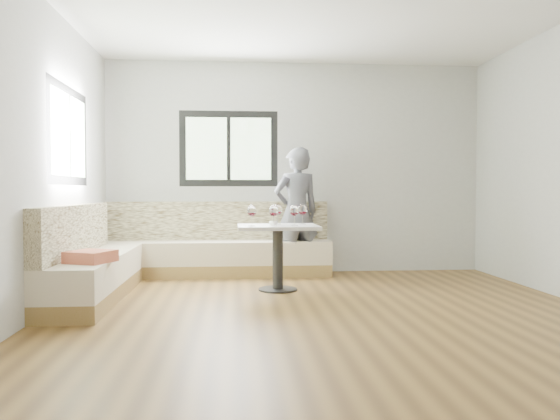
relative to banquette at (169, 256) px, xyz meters
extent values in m
cube|color=brown|center=(1.59, -1.63, -0.33)|extent=(5.00, 5.00, 0.01)
cube|color=#B7B7B2|center=(1.59, 0.87, 1.07)|extent=(5.00, 0.01, 2.80)
cube|color=#B7B7B2|center=(1.59, -4.13, 1.07)|extent=(5.00, 0.01, 2.80)
cube|color=#B7B7B2|center=(-0.91, -1.63, 1.07)|extent=(0.01, 5.00, 2.80)
cube|color=black|center=(0.69, 0.86, 1.32)|extent=(1.30, 0.02, 1.00)
cube|color=black|center=(-0.90, -0.73, 1.32)|extent=(0.02, 1.30, 1.00)
cube|color=olive|center=(0.54, 0.60, -0.25)|extent=(2.90, 0.55, 0.16)
cube|color=beige|center=(0.54, 0.60, -0.03)|extent=(2.90, 0.55, 0.29)
cube|color=beige|center=(0.54, 0.80, 0.37)|extent=(2.90, 0.14, 0.50)
cube|color=olive|center=(-0.64, -0.80, -0.25)|extent=(0.55, 2.25, 0.16)
cube|color=beige|center=(-0.64, -0.80, -0.03)|extent=(0.55, 2.25, 0.29)
cube|color=beige|center=(-0.84, -0.80, 0.37)|extent=(0.14, 2.25, 0.50)
cube|color=#DB764F|center=(-0.52, -1.43, 0.17)|extent=(0.46, 0.46, 0.10)
cylinder|color=black|center=(1.24, -0.48, -0.32)|extent=(0.43, 0.43, 0.02)
cylinder|color=black|center=(1.24, -0.48, 0.01)|extent=(0.12, 0.12, 0.68)
cube|color=silver|center=(1.24, -0.48, 0.37)|extent=(0.88, 0.69, 0.04)
imported|color=#51525A|center=(1.55, 0.53, 0.49)|extent=(0.69, 0.54, 1.65)
cylinder|color=white|center=(1.19, -0.36, 0.40)|extent=(0.09, 0.09, 0.04)
sphere|color=black|center=(1.21, -0.35, 0.41)|extent=(0.02, 0.02, 0.02)
sphere|color=black|center=(1.18, -0.35, 0.41)|extent=(0.02, 0.02, 0.02)
sphere|color=black|center=(1.19, -0.37, 0.41)|extent=(0.02, 0.02, 0.02)
cylinder|color=white|center=(0.95, -0.65, 0.39)|extent=(0.07, 0.07, 0.01)
cylinder|color=white|center=(0.95, -0.65, 0.44)|extent=(0.01, 0.01, 0.10)
ellipsoid|color=white|center=(0.95, -0.65, 0.55)|extent=(0.10, 0.10, 0.12)
cylinder|color=#40020A|center=(0.95, -0.65, 0.52)|extent=(0.07, 0.07, 0.03)
cylinder|color=white|center=(1.18, -0.65, 0.39)|extent=(0.07, 0.07, 0.01)
cylinder|color=white|center=(1.18, -0.65, 0.44)|extent=(0.01, 0.01, 0.10)
ellipsoid|color=white|center=(1.18, -0.65, 0.55)|extent=(0.10, 0.10, 0.12)
cylinder|color=#40020A|center=(1.18, -0.65, 0.52)|extent=(0.07, 0.07, 0.03)
cylinder|color=white|center=(1.40, -0.62, 0.39)|extent=(0.07, 0.07, 0.01)
cylinder|color=white|center=(1.40, -0.62, 0.44)|extent=(0.01, 0.01, 0.10)
ellipsoid|color=white|center=(1.40, -0.62, 0.55)|extent=(0.10, 0.10, 0.12)
cylinder|color=#40020A|center=(1.40, -0.62, 0.52)|extent=(0.07, 0.07, 0.03)
cylinder|color=white|center=(1.24, -0.35, 0.39)|extent=(0.07, 0.07, 0.01)
cylinder|color=white|center=(1.24, -0.35, 0.44)|extent=(0.01, 0.01, 0.10)
ellipsoid|color=white|center=(1.24, -0.35, 0.55)|extent=(0.10, 0.10, 0.12)
cylinder|color=#40020A|center=(1.24, -0.35, 0.52)|extent=(0.07, 0.07, 0.03)
cylinder|color=white|center=(1.52, -0.36, 0.39)|extent=(0.07, 0.07, 0.01)
cylinder|color=white|center=(1.52, -0.36, 0.44)|extent=(0.01, 0.01, 0.10)
ellipsoid|color=white|center=(1.52, -0.36, 0.55)|extent=(0.10, 0.10, 0.12)
cylinder|color=#40020A|center=(1.52, -0.36, 0.52)|extent=(0.07, 0.07, 0.03)
camera|label=1|loc=(0.77, -6.41, 0.76)|focal=35.00mm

